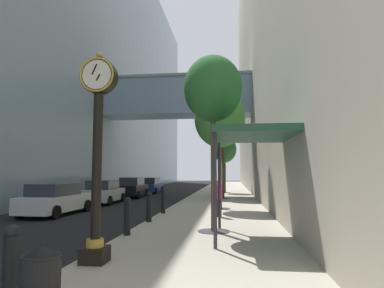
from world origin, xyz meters
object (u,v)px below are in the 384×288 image
at_px(street_clock, 97,144).
at_px(car_white_near, 56,199).
at_px(bollard_third, 127,215).
at_px(car_black_trailing, 133,188).
at_px(bollard_fourth, 149,206).
at_px(car_blue_mid, 150,185).
at_px(bollard_nearest, 10,264).
at_px(trash_bin, 40,285).
at_px(street_tree_far, 225,149).
at_px(street_tree_near, 213,90).
at_px(street_tree_mid_near, 220,119).
at_px(street_tree_mid_far, 223,128).
at_px(pedestrian_walking, 219,197).
at_px(bollard_fifth, 163,200).
at_px(car_silver_far, 104,192).

relative_size(street_clock, car_white_near, 1.05).
bearing_deg(bollard_third, car_black_trailing, 106.36).
distance_m(street_clock, car_black_trailing, 21.17).
relative_size(bollard_fourth, car_blue_mid, 0.28).
xyz_separation_m(bollard_fourth, car_white_near, (-5.52, 2.67, 0.00)).
distance_m(bollard_nearest, bollard_third, 5.72).
relative_size(street_clock, trash_bin, 4.60).
xyz_separation_m(bollard_nearest, street_tree_far, (2.74, 28.03, 3.63)).
relative_size(street_tree_near, car_black_trailing, 1.37).
bearing_deg(street_tree_mid_near, car_black_trailing, 130.66).
xyz_separation_m(street_clock, car_blue_mid, (-5.26, 26.45, -2.02)).
xyz_separation_m(bollard_nearest, street_tree_mid_far, (2.74, 20.92, 4.80)).
xyz_separation_m(street_tree_near, car_white_near, (-8.27, 4.56, -4.29)).
height_order(bollard_nearest, car_blue_mid, car_blue_mid).
bearing_deg(street_tree_near, street_tree_mid_far, 90.00).
relative_size(bollard_fourth, trash_bin, 1.16).
bearing_deg(pedestrian_walking, car_white_near, 174.46).
xyz_separation_m(bollard_fifth, car_blue_mid, (-4.96, 17.48, 0.00)).
distance_m(bollard_fifth, street_tree_far, 17.20).
relative_size(street_tree_near, car_silver_far, 1.49).
xyz_separation_m(pedestrian_walking, car_blue_mid, (-7.74, 18.48, -0.26)).
xyz_separation_m(bollard_fourth, car_silver_far, (-5.38, 8.68, 0.01)).
relative_size(car_white_near, car_blue_mid, 1.07).
bearing_deg(bollard_nearest, street_tree_near, 67.72).
height_order(street_clock, car_silver_far, street_clock).
height_order(bollard_nearest, car_silver_far, car_silver_far).
relative_size(street_tree_mid_near, car_blue_mid, 1.55).
xyz_separation_m(bollard_fourth, pedestrian_walking, (2.78, 1.86, 0.26)).
height_order(street_tree_near, car_silver_far, street_tree_near).
xyz_separation_m(street_clock, street_tree_mid_near, (2.44, 11.34, 2.37)).
xyz_separation_m(street_clock, bollard_fourth, (-0.30, 6.12, -2.02)).
bearing_deg(street_tree_near, bollard_nearest, -112.28).
distance_m(street_tree_far, pedestrian_walking, 17.90).
distance_m(street_tree_mid_near, car_blue_mid, 17.52).
xyz_separation_m(bollard_nearest, trash_bin, (0.82, -0.55, -0.10)).
bearing_deg(trash_bin, pedestrian_walking, 79.91).
height_order(street_tree_mid_near, street_tree_mid_far, street_tree_mid_far).
height_order(street_tree_far, car_black_trailing, street_tree_far).
bearing_deg(bollard_fifth, car_white_near, -178.03).
relative_size(bollard_nearest, car_blue_mid, 0.28).
relative_size(trash_bin, car_silver_far, 0.25).
bearing_deg(car_white_near, trash_bin, -61.73).
relative_size(bollard_third, street_tree_mid_far, 0.17).
bearing_deg(trash_bin, street_tree_near, 75.16).
bearing_deg(bollard_fourth, street_tree_far, 81.98).
height_order(street_clock, street_tree_mid_far, street_tree_mid_far).
bearing_deg(street_clock, bollard_fourth, 92.81).
distance_m(bollard_nearest, trash_bin, 0.99).
bearing_deg(street_tree_far, car_white_near, -116.22).
xyz_separation_m(trash_bin, car_black_trailing, (-5.85, 23.40, 0.15)).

